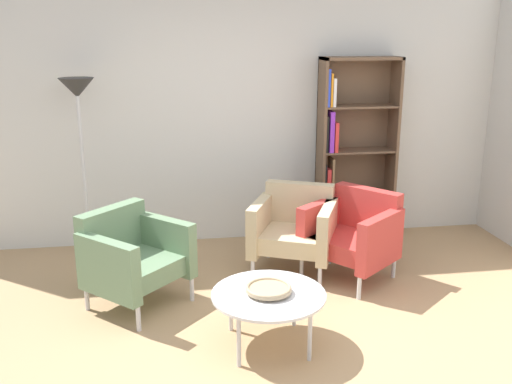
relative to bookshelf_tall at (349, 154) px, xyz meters
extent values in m
plane|color=tan|center=(-1.19, -2.25, -0.92)|extent=(8.32, 8.32, 0.00)
cube|color=silver|center=(-1.19, 0.21, 0.53)|extent=(6.40, 0.12, 2.90)
cube|color=brown|center=(-0.31, -0.02, 0.03)|extent=(0.03, 0.30, 1.90)
cube|color=brown|center=(0.46, -0.02, 0.03)|extent=(0.03, 0.30, 1.90)
cube|color=brown|center=(0.08, -0.02, 0.97)|extent=(0.80, 0.30, 0.03)
cube|color=brown|center=(0.08, -0.02, -0.90)|extent=(0.80, 0.30, 0.03)
cube|color=brown|center=(0.08, 0.12, 0.03)|extent=(0.80, 0.02, 1.90)
cube|color=brown|center=(0.08, -0.02, -0.43)|extent=(0.76, 0.28, 0.02)
cube|color=brown|center=(0.08, -0.02, 0.03)|extent=(0.76, 0.28, 0.02)
cube|color=brown|center=(0.08, -0.02, 0.49)|extent=(0.76, 0.28, 0.02)
cube|color=purple|center=(-0.27, -0.04, -0.73)|extent=(0.04, 0.24, 0.29)
cube|color=blue|center=(-0.23, -0.05, -0.72)|extent=(0.03, 0.23, 0.31)
cube|color=green|center=(-0.19, -0.06, -0.73)|extent=(0.03, 0.20, 0.29)
cube|color=red|center=(-0.15, -0.06, -0.69)|extent=(0.04, 0.21, 0.36)
cube|color=black|center=(-0.28, -0.07, -0.25)|extent=(0.02, 0.18, 0.33)
cube|color=red|center=(-0.25, -0.04, -0.27)|extent=(0.04, 0.24, 0.28)
cube|color=olive|center=(-0.20, -0.06, -0.22)|extent=(0.02, 0.20, 0.39)
cube|color=black|center=(-0.28, -0.04, 0.23)|extent=(0.02, 0.24, 0.36)
cube|color=purple|center=(-0.23, -0.05, 0.25)|extent=(0.04, 0.22, 0.41)
cube|color=red|center=(-0.18, -0.07, 0.20)|extent=(0.04, 0.18, 0.30)
cube|color=blue|center=(-0.28, -0.06, 0.69)|extent=(0.03, 0.20, 0.37)
cube|color=orange|center=(-0.25, -0.05, 0.67)|extent=(0.02, 0.23, 0.33)
cube|color=white|center=(-0.22, -0.06, 0.64)|extent=(0.03, 0.21, 0.28)
cylinder|color=silver|center=(-1.21, -2.05, -0.53)|extent=(0.80, 0.80, 0.02)
cylinder|color=silver|center=(-1.45, -2.29, -0.73)|extent=(0.03, 0.03, 0.38)
cylinder|color=silver|center=(-0.97, -2.29, -0.73)|extent=(0.03, 0.03, 0.38)
cylinder|color=silver|center=(-1.45, -1.81, -0.73)|extent=(0.03, 0.03, 0.38)
cylinder|color=silver|center=(-0.97, -1.81, -0.73)|extent=(0.03, 0.03, 0.38)
cylinder|color=tan|center=(-1.21, -2.05, -0.51)|extent=(0.13, 0.13, 0.02)
cylinder|color=tan|center=(-1.21, -2.05, -0.49)|extent=(0.32, 0.32, 0.02)
torus|color=tan|center=(-1.21, -2.05, -0.47)|extent=(0.32, 0.32, 0.02)
cube|color=#C6B289|center=(-0.76, -0.83, -0.60)|extent=(0.82, 0.79, 0.16)
cube|color=#C6B289|center=(-0.65, -0.58, -0.33)|extent=(0.63, 0.37, 0.38)
cube|color=#C6B289|center=(-1.05, -0.72, -0.49)|extent=(0.34, 0.61, 0.46)
cube|color=#C6B289|center=(-0.49, -0.97, -0.49)|extent=(0.34, 0.61, 0.46)
cylinder|color=silver|center=(-1.16, -0.99, -0.80)|extent=(0.04, 0.04, 0.24)
cylinder|color=silver|center=(-0.61, -1.23, -0.80)|extent=(0.04, 0.04, 0.24)
cylinder|color=silver|center=(-0.93, -0.46, -0.80)|extent=(0.04, 0.04, 0.24)
cylinder|color=silver|center=(-0.38, -0.70, -0.80)|extent=(0.04, 0.04, 0.24)
cube|color=slate|center=(-2.14, -1.28, -0.60)|extent=(0.86, 0.86, 0.16)
cube|color=slate|center=(-2.34, -1.10, -0.33)|extent=(0.53, 0.55, 0.38)
cube|color=slate|center=(-2.34, -1.52, -0.49)|extent=(0.52, 0.50, 0.46)
cube|color=slate|center=(-1.92, -1.07, -0.49)|extent=(0.52, 0.50, 0.46)
cylinder|color=silver|center=(-2.13, -1.71, -0.80)|extent=(0.04, 0.04, 0.24)
cylinder|color=silver|center=(-1.71, -1.28, -0.80)|extent=(0.04, 0.04, 0.24)
cylinder|color=silver|center=(-2.55, -1.31, -0.80)|extent=(0.04, 0.04, 0.24)
cylinder|color=silver|center=(-2.13, -0.88, -0.80)|extent=(0.04, 0.04, 0.24)
cube|color=#B73833|center=(-0.29, -1.04, -0.60)|extent=(0.85, 0.86, 0.16)
cube|color=#B73833|center=(-0.08, -0.87, -0.33)|extent=(0.50, 0.57, 0.38)
cube|color=#B73833|center=(-0.50, -0.81, -0.49)|extent=(0.54, 0.47, 0.46)
cube|color=#B73833|center=(-0.11, -1.29, -0.49)|extent=(0.54, 0.47, 0.46)
cylinder|color=silver|center=(-0.72, -1.00, -0.80)|extent=(0.04, 0.04, 0.24)
cylinder|color=silver|center=(-0.34, -1.47, -0.80)|extent=(0.04, 0.04, 0.24)
cylinder|color=silver|center=(-0.27, -0.63, -0.80)|extent=(0.04, 0.04, 0.24)
cylinder|color=silver|center=(0.11, -1.10, -0.80)|extent=(0.04, 0.04, 0.24)
cylinder|color=silver|center=(-2.66, -0.18, -0.90)|extent=(0.28, 0.28, 0.02)
cylinder|color=silver|center=(-2.66, -0.18, -0.07)|extent=(0.03, 0.03, 1.65)
cone|color=#2D2D2D|center=(-2.66, -0.18, 0.73)|extent=(0.32, 0.32, 0.18)
camera|label=1|loc=(-1.84, -5.60, 1.25)|focal=39.97mm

